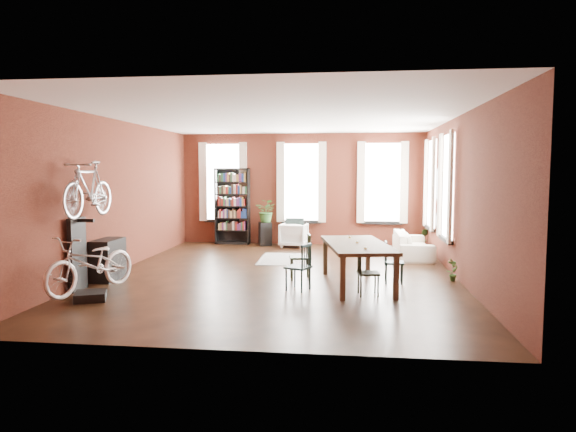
# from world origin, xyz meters

# --- Properties ---
(room) EXTENTS (9.00, 9.04, 3.22)m
(room) POSITION_xyz_m (0.25, 0.62, 2.14)
(room) COLOR black
(room) RESTS_ON ground
(dining_table) EXTENTS (1.45, 2.47, 0.79)m
(dining_table) POSITION_xyz_m (1.53, -0.83, 0.40)
(dining_table) COLOR #4E402F
(dining_table) RESTS_ON ground
(dining_chair_a) EXTENTS (0.51, 0.51, 0.83)m
(dining_chair_a) POSITION_xyz_m (0.49, -1.32, 0.42)
(dining_chair_a) COLOR #193639
(dining_chair_a) RESTS_ON ground
(dining_chair_b) EXTENTS (0.48, 0.48, 0.89)m
(dining_chair_b) POSITION_xyz_m (0.43, -0.41, 0.44)
(dining_chair_b) COLOR black
(dining_chair_b) RESTS_ON ground
(dining_chair_c) EXTENTS (0.40, 0.40, 0.77)m
(dining_chair_c) POSITION_xyz_m (1.71, -1.57, 0.39)
(dining_chair_c) COLOR black
(dining_chair_c) RESTS_ON ground
(dining_chair_d) EXTENTS (0.38, 0.38, 0.79)m
(dining_chair_d) POSITION_xyz_m (2.23, -0.51, 0.39)
(dining_chair_d) COLOR #1A3A39
(dining_chair_d) RESTS_ON ground
(bookshelf) EXTENTS (1.00, 0.32, 2.20)m
(bookshelf) POSITION_xyz_m (-2.00, 4.30, 1.10)
(bookshelf) COLOR black
(bookshelf) RESTS_ON ground
(white_armchair) EXTENTS (0.79, 0.75, 0.73)m
(white_armchair) POSITION_xyz_m (-0.16, 3.88, 0.37)
(white_armchair) COLOR white
(white_armchair) RESTS_ON ground
(cream_sofa) EXTENTS (0.61, 2.08, 0.81)m
(cream_sofa) POSITION_xyz_m (2.95, 2.60, 0.41)
(cream_sofa) COLOR beige
(cream_sofa) RESTS_ON ground
(striped_rug) EXTENTS (1.15, 1.79, 0.01)m
(striped_rug) POSITION_xyz_m (-0.20, 1.82, 0.01)
(striped_rug) COLOR black
(striped_rug) RESTS_ON ground
(bike_trainer) EXTENTS (0.62, 0.62, 0.14)m
(bike_trainer) POSITION_xyz_m (-2.83, -2.45, 0.07)
(bike_trainer) COLOR black
(bike_trainer) RESTS_ON ground
(bike_wall_rack) EXTENTS (0.16, 0.60, 1.30)m
(bike_wall_rack) POSITION_xyz_m (-3.40, -1.80, 0.65)
(bike_wall_rack) COLOR black
(bike_wall_rack) RESTS_ON ground
(console_table) EXTENTS (0.40, 0.80, 0.80)m
(console_table) POSITION_xyz_m (-3.28, -0.90, 0.40)
(console_table) COLOR black
(console_table) RESTS_ON ground
(plant_stand) EXTENTS (0.43, 0.43, 0.66)m
(plant_stand) POSITION_xyz_m (-0.99, 4.05, 0.33)
(plant_stand) COLOR black
(plant_stand) RESTS_ON ground
(plant_by_sofa) EXTENTS (0.36, 0.59, 0.25)m
(plant_by_sofa) POSITION_xyz_m (3.37, 3.92, 0.13)
(plant_by_sofa) COLOR #2E5120
(plant_by_sofa) RESTS_ON ground
(plant_small) EXTENTS (0.47, 0.48, 0.16)m
(plant_small) POSITION_xyz_m (3.37, -0.22, 0.08)
(plant_small) COLOR #346327
(plant_small) RESTS_ON ground
(bicycle_floor) EXTENTS (0.91, 1.10, 1.81)m
(bicycle_floor) POSITION_xyz_m (-2.81, -2.43, 1.04)
(bicycle_floor) COLOR silver
(bicycle_floor) RESTS_ON bike_trainer
(bicycle_hung) EXTENTS (0.47, 1.00, 1.66)m
(bicycle_hung) POSITION_xyz_m (-3.15, -1.80, 2.13)
(bicycle_hung) COLOR #A5A8AD
(bicycle_hung) RESTS_ON bike_wall_rack
(plant_on_stand) EXTENTS (0.76, 0.80, 0.51)m
(plant_on_stand) POSITION_xyz_m (-0.95, 4.07, 0.92)
(plant_on_stand) COLOR #2C5923
(plant_on_stand) RESTS_ON plant_stand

